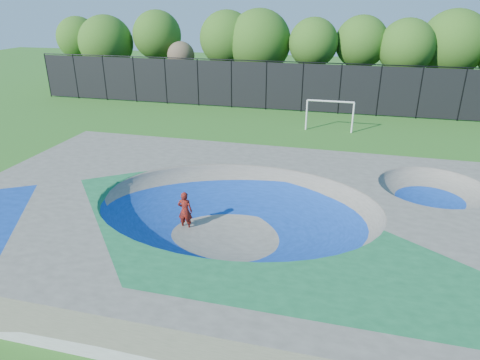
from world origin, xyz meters
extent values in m
plane|color=#245E1A|center=(0.00, 0.00, 0.00)|extent=(120.00, 120.00, 0.00)
cube|color=gray|center=(0.00, 0.00, 0.75)|extent=(22.00, 14.00, 1.50)
imported|color=red|center=(-2.15, 0.03, 0.82)|extent=(0.61, 0.41, 1.64)
cube|color=black|center=(-2.15, 0.03, 0.03)|extent=(0.80, 0.33, 0.05)
cylinder|color=white|center=(0.97, 15.74, 1.06)|extent=(0.12, 0.12, 2.13)
cylinder|color=white|center=(4.16, 15.74, 1.06)|extent=(0.12, 0.12, 2.13)
cylinder|color=white|center=(2.57, 15.74, 2.13)|extent=(3.19, 0.12, 0.12)
cylinder|color=black|center=(-24.00, 21.00, 2.00)|extent=(0.09, 0.09, 4.00)
cylinder|color=black|center=(-21.00, 21.00, 2.00)|extent=(0.09, 0.09, 4.00)
cylinder|color=black|center=(-18.00, 21.00, 2.00)|extent=(0.09, 0.09, 4.00)
cylinder|color=black|center=(-15.00, 21.00, 2.00)|extent=(0.09, 0.09, 4.00)
cylinder|color=black|center=(-12.00, 21.00, 2.00)|extent=(0.09, 0.09, 4.00)
cylinder|color=black|center=(-9.00, 21.00, 2.00)|extent=(0.09, 0.09, 4.00)
cylinder|color=black|center=(-6.00, 21.00, 2.00)|extent=(0.09, 0.09, 4.00)
cylinder|color=black|center=(-3.00, 21.00, 2.00)|extent=(0.09, 0.09, 4.00)
cylinder|color=black|center=(0.00, 21.00, 2.00)|extent=(0.09, 0.09, 4.00)
cylinder|color=black|center=(3.00, 21.00, 2.00)|extent=(0.09, 0.09, 4.00)
cylinder|color=black|center=(6.00, 21.00, 2.00)|extent=(0.09, 0.09, 4.00)
cylinder|color=black|center=(9.00, 21.00, 2.00)|extent=(0.09, 0.09, 4.00)
cylinder|color=black|center=(12.00, 21.00, 2.00)|extent=(0.09, 0.09, 4.00)
cube|color=black|center=(0.00, 21.00, 2.00)|extent=(48.00, 0.03, 3.80)
cylinder|color=black|center=(0.00, 21.00, 4.00)|extent=(48.00, 0.08, 0.08)
cylinder|color=#4E3227|center=(-24.13, 26.80, 1.66)|extent=(0.44, 0.44, 3.31)
sphere|color=#2A5717|center=(-24.13, 26.80, 4.93)|extent=(4.33, 4.33, 4.33)
cylinder|color=#4E3227|center=(-20.39, 25.88, 1.30)|extent=(0.44, 0.44, 2.61)
sphere|color=#2A5717|center=(-20.39, 25.88, 4.62)|extent=(5.37, 5.37, 5.37)
cylinder|color=#4E3227|center=(-15.30, 27.03, 1.78)|extent=(0.44, 0.44, 3.57)
sphere|color=#2A5717|center=(-15.30, 27.03, 5.36)|extent=(4.79, 4.79, 4.79)
cylinder|color=#4E3227|center=(-12.17, 25.27, 1.30)|extent=(0.44, 0.44, 2.60)
sphere|color=brown|center=(-12.17, 25.27, 3.70)|extent=(2.60, 2.60, 2.60)
cylinder|color=#4E3227|center=(-7.79, 25.99, 1.68)|extent=(0.44, 0.44, 3.37)
sphere|color=#2A5717|center=(-7.79, 25.99, 5.27)|extent=(5.08, 5.08, 5.08)
cylinder|color=#4E3227|center=(-4.69, 25.91, 1.43)|extent=(0.44, 0.44, 2.86)
sphere|color=#2A5717|center=(-4.69, 25.91, 5.05)|extent=(5.82, 5.82, 5.82)
cylinder|color=#4E3227|center=(0.31, 24.98, 1.78)|extent=(0.44, 0.44, 3.56)
sphere|color=#2A5717|center=(0.31, 24.98, 5.16)|extent=(4.26, 4.26, 4.26)
cylinder|color=#4E3227|center=(4.35, 26.11, 1.76)|extent=(0.44, 0.44, 3.52)
sphere|color=#2A5717|center=(4.35, 26.11, 5.21)|extent=(4.51, 4.51, 4.51)
cylinder|color=#4E3227|center=(8.04, 25.43, 1.61)|extent=(0.44, 0.44, 3.22)
sphere|color=#2A5717|center=(8.04, 25.43, 4.96)|extent=(4.65, 4.65, 4.65)
cylinder|color=#4E3227|center=(11.89, 26.98, 1.56)|extent=(0.44, 0.44, 3.11)
sphere|color=#2A5717|center=(11.89, 26.98, 5.20)|extent=(5.58, 5.58, 5.58)
camera|label=1|loc=(3.76, -14.20, 8.60)|focal=32.00mm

